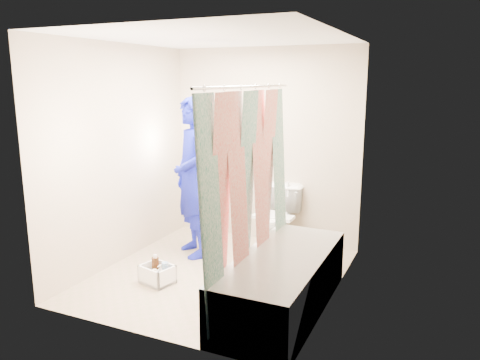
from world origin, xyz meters
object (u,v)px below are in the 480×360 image
at_px(cleaning_caddy, 158,275).
at_px(plumber, 193,178).
at_px(bathtub, 282,281).
at_px(toilet, 277,220).

bearing_deg(cleaning_caddy, plumber, 109.82).
xyz_separation_m(plumber, cleaning_caddy, (0.08, -0.87, -0.83)).
distance_m(bathtub, toilet, 1.48).
bearing_deg(toilet, cleaning_caddy, -118.71).
distance_m(toilet, plumber, 1.12).
bearing_deg(cleaning_caddy, toilet, 75.58).
distance_m(plumber, cleaning_caddy, 1.20).
bearing_deg(bathtub, cleaning_caddy, -179.84).
distance_m(toilet, cleaning_caddy, 1.60).
xyz_separation_m(toilet, cleaning_caddy, (-0.76, -1.37, -0.30)).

